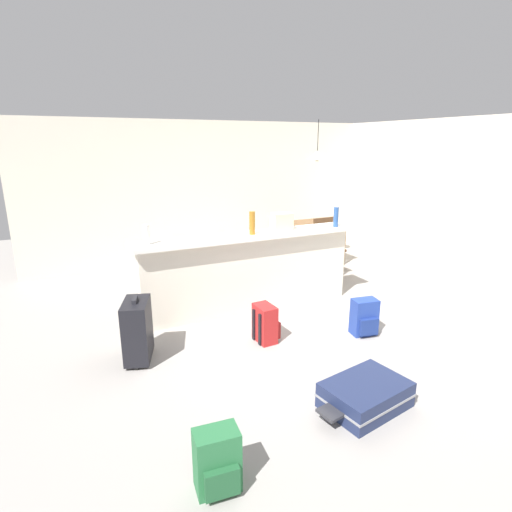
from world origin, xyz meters
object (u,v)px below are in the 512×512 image
at_px(dining_table, 311,229).
at_px(suitcase_flat_navy, 365,395).
at_px(pendant_lamp, 317,155).
at_px(backpack_red, 265,324).
at_px(backpack_blue, 364,318).
at_px(bottle_white, 146,235).
at_px(grocery_bag, 282,221).
at_px(suitcase_upright_black, 137,330).
at_px(bottle_blue, 336,217).
at_px(backpack_green, 217,462).
at_px(dining_chair_near_partition, 327,243).
at_px(bottle_amber, 252,223).

bearing_deg(dining_table, suitcase_flat_navy, -116.41).
relative_size(pendant_lamp, backpack_red, 1.65).
bearing_deg(pendant_lamp, backpack_blue, -111.68).
xyz_separation_m(bottle_white, backpack_red, (1.07, -0.84, -0.94)).
distance_m(grocery_bag, backpack_red, 1.46).
bearing_deg(dining_table, grocery_bag, -134.24).
relative_size(suitcase_flat_navy, backpack_blue, 2.07).
bearing_deg(pendant_lamp, bottle_white, -155.07).
xyz_separation_m(bottle_white, suitcase_upright_black, (-0.27, -0.65, -0.81)).
bearing_deg(bottle_blue, bottle_white, 178.03).
relative_size(grocery_bag, backpack_green, 0.62).
xyz_separation_m(dining_chair_near_partition, suitcase_upright_black, (-3.34, -1.55, -0.19)).
bearing_deg(pendant_lamp, backpack_green, -129.82).
xyz_separation_m(bottle_white, pendant_lamp, (3.22, 1.50, 0.78)).
xyz_separation_m(backpack_blue, backpack_green, (-2.27, -1.32, 0.00)).
bearing_deg(bottle_blue, pendant_lamp, 65.48).
height_order(dining_table, dining_chair_near_partition, dining_chair_near_partition).
xyz_separation_m(bottle_white, bottle_blue, (2.50, -0.09, 0.02)).
bearing_deg(bottle_white, pendant_lamp, 24.93).
bearing_deg(backpack_blue, bottle_amber, 127.36).
relative_size(bottle_amber, pendant_lamp, 0.42).
bearing_deg(suitcase_flat_navy, bottle_amber, 90.13).
distance_m(pendant_lamp, suitcase_upright_black, 4.40).
xyz_separation_m(suitcase_flat_navy, backpack_blue, (0.87, 1.06, 0.09)).
height_order(dining_chair_near_partition, backpack_red, dining_chair_near_partition).
xyz_separation_m(grocery_bag, pendant_lamp, (1.48, 1.44, 0.78)).
relative_size(dining_table, suitcase_flat_navy, 1.26).
xyz_separation_m(dining_chair_near_partition, backpack_red, (-2.01, -1.73, -0.31)).
bearing_deg(pendant_lamp, dining_table, -174.53).
xyz_separation_m(grocery_bag, backpack_blue, (0.41, -1.24, -0.93)).
distance_m(dining_chair_near_partition, suitcase_flat_navy, 3.63).
height_order(suitcase_flat_navy, suitcase_upright_black, suitcase_upright_black).
height_order(pendant_lamp, backpack_blue, pendant_lamp).
xyz_separation_m(pendant_lamp, suitcase_flat_navy, (-1.94, -3.74, -1.81)).
height_order(dining_chair_near_partition, backpack_blue, dining_chair_near_partition).
distance_m(dining_table, backpack_green, 5.16).
bearing_deg(bottle_amber, bottle_blue, -2.72).
bearing_deg(dining_chair_near_partition, backpack_green, -133.14).
relative_size(backpack_blue, backpack_red, 1.00).
bearing_deg(backpack_green, dining_table, 50.84).
xyz_separation_m(bottle_white, backpack_blue, (2.16, -1.18, -0.94)).
height_order(bottle_amber, suitcase_upright_black, bottle_amber).
bearing_deg(grocery_bag, suitcase_upright_black, -160.56).
height_order(bottle_blue, backpack_blue, bottle_blue).
bearing_deg(bottle_blue, backpack_green, -137.25).
distance_m(bottle_amber, suitcase_flat_navy, 2.45).
distance_m(bottle_white, bottle_blue, 2.50).
height_order(bottle_white, dining_table, bottle_white).
xyz_separation_m(suitcase_flat_navy, backpack_red, (-0.22, 1.40, 0.09)).
bearing_deg(grocery_bag, bottle_white, -178.08).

